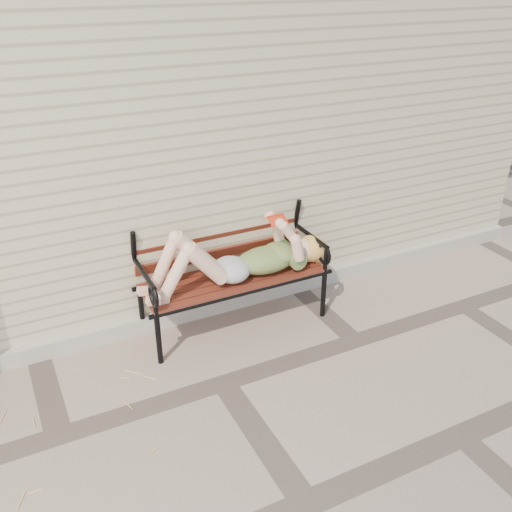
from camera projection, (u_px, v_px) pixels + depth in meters
ground at (224, 383)px, 4.46m from camera, size 80.00×80.00×0.00m
house_wall at (108, 111)px, 6.15m from camera, size 8.00×4.00×3.00m
foundation_strip at (181, 314)px, 5.19m from camera, size 8.00×0.10×0.15m
garden_bench at (229, 256)px, 4.98m from camera, size 1.78×0.71×1.15m
reading_woman at (237, 258)px, 4.86m from camera, size 1.68×0.38×0.53m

